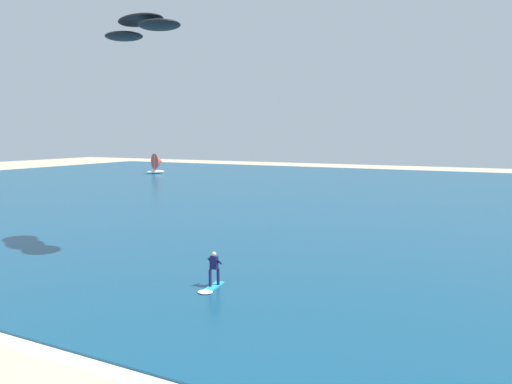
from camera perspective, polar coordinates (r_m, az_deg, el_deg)
The scene contains 5 objects.
ocean at distance 56.90m, azimuth 16.78°, elevation -0.65°, with size 160.00×90.00×0.10m, color navy.
shoreline_foam at distance 18.28m, azimuth -21.90°, elevation -16.74°, with size 70.69×1.93×0.01m, color white.
kitesurfer at distance 22.51m, azimuth -5.25°, elevation -9.88°, with size 0.79×2.00×1.67m.
kite at distance 30.51m, azimuth -13.66°, elevation 18.68°, with size 7.19×4.43×1.04m.
sailboat_mid_left at distance 89.85m, azimuth -11.67°, elevation 3.40°, with size 3.32×3.71×4.17m.
Camera 1 is at (9.89, -5.08, 7.16)m, focal length 33.42 mm.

